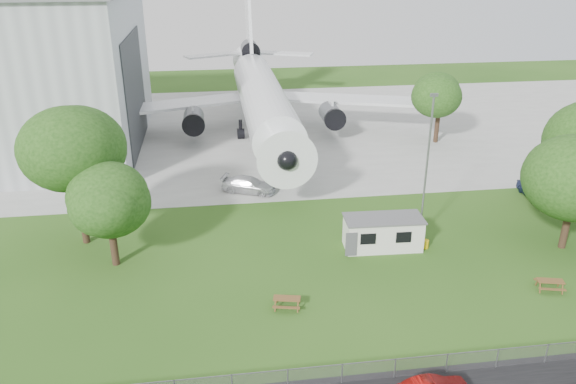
{
  "coord_description": "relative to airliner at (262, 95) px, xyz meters",
  "views": [
    {
      "loc": [
        -8.27,
        -33.04,
        21.94
      ],
      "look_at": [
        -2.54,
        8.0,
        4.0
      ],
      "focal_mm": 35.0,
      "sensor_mm": 36.0,
      "label": 1
    }
  ],
  "objects": [
    {
      "name": "concrete_apron",
      "position": [
        2.0,
        2.14,
        -5.25
      ],
      "size": [
        120.0,
        46.0,
        0.03
      ],
      "primitive_type": "cube",
      "color": "#B7B7B2",
      "rests_on": "ground"
    },
    {
      "name": "fence",
      "position": [
        2.0,
        -45.36,
        -5.27
      ],
      "size": [
        58.0,
        0.04,
        1.3
      ],
      "primitive_type": "cube",
      "color": "gray",
      "rests_on": "ground"
    },
    {
      "name": "car_apron_van",
      "position": [
        -3.1,
        -18.2,
        -4.5
      ],
      "size": [
        5.71,
        3.99,
        1.53
      ],
      "primitive_type": "imported",
      "rotation": [
        0.0,
        0.0,
        1.18
      ],
      "color": "silver",
      "rests_on": "ground"
    },
    {
      "name": "lamp_mast",
      "position": [
        10.2,
        -29.66,
        0.73
      ],
      "size": [
        0.16,
        0.16,
        12.0
      ],
      "primitive_type": "cylinder",
      "color": "slate",
      "rests_on": "ground"
    },
    {
      "name": "picnic_east",
      "position": [
        16.49,
        -38.35,
        -5.27
      ],
      "size": [
        2.11,
        1.89,
        0.76
      ],
      "primitive_type": null,
      "rotation": [
        0.0,
        0.0,
        -0.25
      ],
      "color": "brown",
      "rests_on": "ground"
    },
    {
      "name": "site_cabin",
      "position": [
        6.67,
        -30.79,
        -3.96
      ],
      "size": [
        6.8,
        2.95,
        2.62
      ],
      "color": "silver",
      "rests_on": "ground"
    },
    {
      "name": "tree_east_front",
      "position": [
        20.95,
        -32.78,
        0.47
      ],
      "size": [
        8.0,
        8.0,
        9.74
      ],
      "color": "#382619",
      "rests_on": "ground"
    },
    {
      "name": "tree_west_small",
      "position": [
        -14.09,
        -30.54,
        -0.08
      ],
      "size": [
        6.13,
        6.13,
        8.27
      ],
      "color": "#382619",
      "rests_on": "ground"
    },
    {
      "name": "airliner",
      "position": [
        0.0,
        0.0,
        0.0
      ],
      "size": [
        46.36,
        47.73,
        17.69
      ],
      "color": "white",
      "rests_on": "ground"
    },
    {
      "name": "ground",
      "position": [
        2.0,
        -35.86,
        -5.27
      ],
      "size": [
        160.0,
        160.0,
        0.0
      ],
      "primitive_type": "plane",
      "color": "#3D6821"
    },
    {
      "name": "tree_far_apron",
      "position": [
        21.0,
        -5.76,
        0.4
      ],
      "size": [
        6.26,
        6.26,
        8.82
      ],
      "color": "#382619",
      "rests_on": "ground"
    },
    {
      "name": "picnic_west",
      "position": [
        -2.02,
        -37.92,
        -5.27
      ],
      "size": [
        2.08,
        1.85,
        0.76
      ],
      "primitive_type": null,
      "rotation": [
        0.0,
        0.0,
        -0.21
      ],
      "color": "brown",
      "rests_on": "ground"
    },
    {
      "name": "tree_west_big",
      "position": [
        -16.97,
        -26.62,
        2.33
      ],
      "size": [
        9.05,
        9.05,
        12.13
      ],
      "color": "#382619",
      "rests_on": "ground"
    },
    {
      "name": "car_ne_sedan",
      "position": [
        23.86,
        -23.44,
        -4.54
      ],
      "size": [
        1.86,
        4.53,
        1.46
      ],
      "primitive_type": "imported",
      "rotation": [
        0.0,
        0.0,
        -0.07
      ],
      "color": "black",
      "rests_on": "ground"
    }
  ]
}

